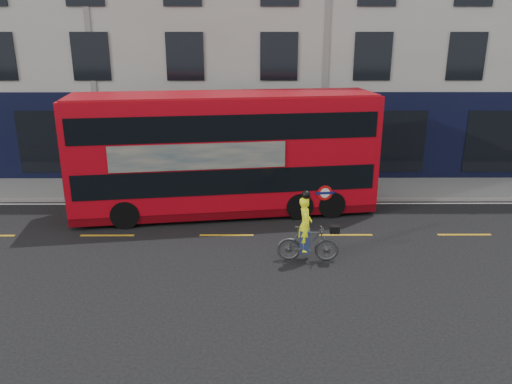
{
  "coord_description": "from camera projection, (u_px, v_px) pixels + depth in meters",
  "views": [
    {
      "loc": [
        -3.09,
        -13.97,
        6.53
      ],
      "look_at": [
        -3.01,
        1.71,
        1.46
      ],
      "focal_mm": 35.0,
      "sensor_mm": 36.0,
      "label": 1
    }
  ],
  "objects": [
    {
      "name": "road_edge_line",
      "position": [
        331.0,
        204.0,
        19.78
      ],
      "size": [
        58.0,
        0.1,
        0.01
      ],
      "primitive_type": "cube",
      "color": "silver",
      "rests_on": "ground"
    },
    {
      "name": "building_terrace",
      "position": [
        314.0,
        11.0,
        25.33
      ],
      "size": [
        50.0,
        10.07,
        15.0
      ],
      "color": "#B6B5AC",
      "rests_on": "ground"
    },
    {
      "name": "bus",
      "position": [
        226.0,
        153.0,
        18.21
      ],
      "size": [
        11.22,
        3.98,
        4.43
      ],
      "rotation": [
        0.0,
        0.0,
        0.14
      ],
      "color": "#B80713",
      "rests_on": "ground"
    },
    {
      "name": "pavement",
      "position": [
        325.0,
        189.0,
        21.48
      ],
      "size": [
        60.0,
        3.0,
        0.12
      ],
      "primitive_type": "cube",
      "color": "slate",
      "rests_on": "ground"
    },
    {
      "name": "ground",
      "position": [
        354.0,
        254.0,
        15.31
      ],
      "size": [
        120.0,
        120.0,
        0.0
      ],
      "primitive_type": "plane",
      "color": "black",
      "rests_on": "ground"
    },
    {
      "name": "kerb",
      "position": [
        330.0,
        200.0,
        20.05
      ],
      "size": [
        60.0,
        0.12,
        0.13
      ],
      "primitive_type": "cube",
      "color": "gray",
      "rests_on": "ground"
    },
    {
      "name": "lane_dashes",
      "position": [
        346.0,
        235.0,
        16.74
      ],
      "size": [
        58.0,
        0.12,
        0.01
      ],
      "primitive_type": null,
      "color": "#C18D16",
      "rests_on": "ground"
    },
    {
      "name": "cyclist",
      "position": [
        307.0,
        238.0,
        14.67
      ],
      "size": [
        1.85,
        0.62,
        2.19
      ],
      "rotation": [
        0.0,
        0.0,
        -0.05
      ],
      "color": "#3F4143",
      "rests_on": "ground"
    }
  ]
}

